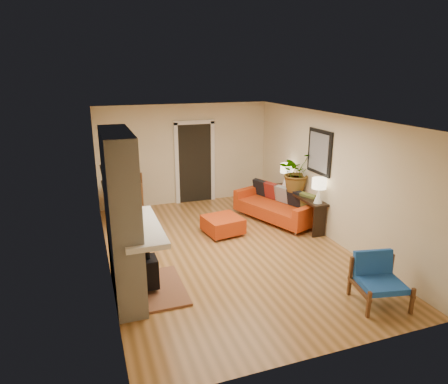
{
  "coord_description": "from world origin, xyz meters",
  "views": [
    {
      "loc": [
        -2.47,
        -6.76,
        3.42
      ],
      "look_at": [
        0.0,
        0.2,
        1.15
      ],
      "focal_mm": 32.0,
      "sensor_mm": 36.0,
      "label": 1
    }
  ],
  "objects": [
    {
      "name": "lamp_far",
      "position": [
        2.07,
        1.53,
        1.06
      ],
      "size": [
        0.3,
        0.3,
        0.54
      ],
      "color": "white",
      "rests_on": "console_table"
    },
    {
      "name": "dining_table",
      "position": [
        -1.57,
        2.4,
        0.66
      ],
      "size": [
        0.96,
        1.9,
        1.0
      ],
      "color": "brown",
      "rests_on": "ground"
    },
    {
      "name": "lamp_near",
      "position": [
        2.07,
        0.1,
        1.06
      ],
      "size": [
        0.3,
        0.3,
        0.54
      ],
      "color": "white",
      "rests_on": "console_table"
    },
    {
      "name": "blue_chair",
      "position": [
        1.55,
        -2.43,
        0.41
      ],
      "size": [
        0.84,
        0.83,
        0.75
      ],
      "color": "brown",
      "rests_on": "ground"
    },
    {
      "name": "sofa",
      "position": [
        1.73,
        1.22,
        0.35
      ],
      "size": [
        1.54,
        2.22,
        0.81
      ],
      "color": "silver",
      "rests_on": "ground"
    },
    {
      "name": "houseplant",
      "position": [
        2.06,
        1.04,
        1.18
      ],
      "size": [
        1.02,
        0.95,
        0.92
      ],
      "primitive_type": "imported",
      "rotation": [
        0.0,
        0.0,
        0.33
      ],
      "color": "#1E5919",
      "rests_on": "console_table"
    },
    {
      "name": "console_table",
      "position": [
        2.07,
        0.84,
        0.58
      ],
      "size": [
        0.34,
        1.85,
        0.72
      ],
      "color": "black",
      "rests_on": "ground"
    },
    {
      "name": "fireplace",
      "position": [
        -2.0,
        -1.0,
        1.24
      ],
      "size": [
        1.09,
        1.68,
        2.6
      ],
      "color": "white",
      "rests_on": "ground"
    },
    {
      "name": "room_shell",
      "position": [
        0.6,
        2.63,
        1.24
      ],
      "size": [
        6.5,
        6.5,
        6.5
      ],
      "color": "#B98047",
      "rests_on": "ground"
    },
    {
      "name": "ottoman",
      "position": [
        0.19,
        0.82,
        0.22
      ],
      "size": [
        0.86,
        0.86,
        0.38
      ],
      "color": "silver",
      "rests_on": "ground"
    }
  ]
}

